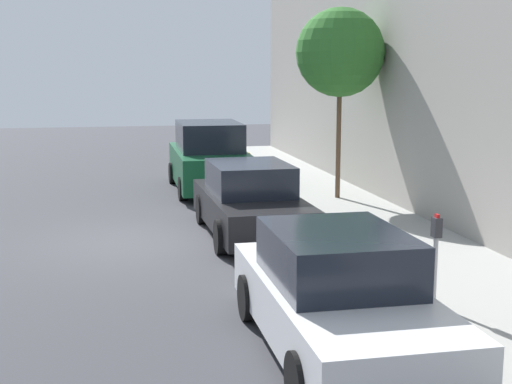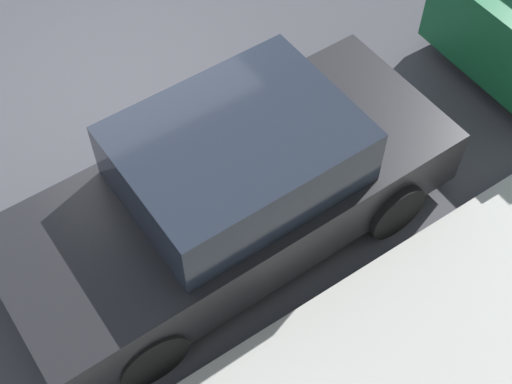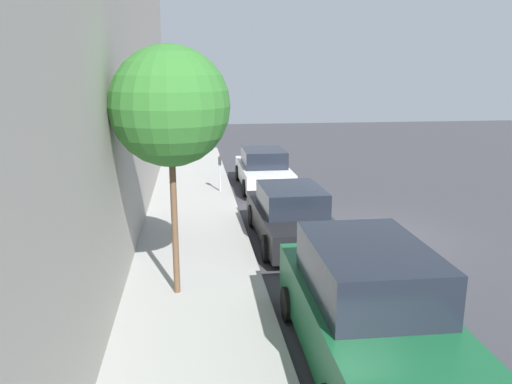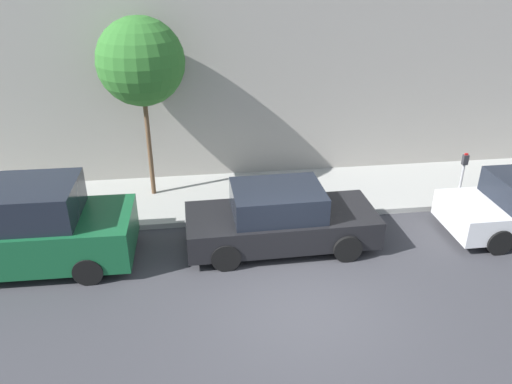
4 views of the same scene
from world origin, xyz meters
name	(u,v)px [view 1 (image 1 of 4)]	position (x,y,z in m)	size (l,w,h in m)	color
ground_plane	(138,242)	(0.00, 0.00, 0.00)	(60.00, 60.00, 0.00)	#38383D
sidewalk	(368,227)	(4.96, 0.00, 0.07)	(2.93, 32.00, 0.15)	#9E9E99
parked_sedan_nearest	(338,296)	(2.18, -6.30, 0.72)	(1.92, 4.51, 1.54)	silver
parked_sedan_second	(250,202)	(2.36, 0.11, 0.72)	(1.92, 4.53, 1.54)	black
parked_suv_third	(209,158)	(2.31, 5.93, 0.93)	(2.08, 4.83, 1.98)	#14512D
parking_meter_near	(436,250)	(3.95, -5.30, 0.97)	(0.11, 0.15, 1.33)	#ADADB2
street_tree	(340,53)	(5.33, 3.27, 3.89)	(2.27, 2.27, 4.88)	brown
fire_hydrant	(248,163)	(3.85, 7.95, 0.49)	(0.20, 0.20, 0.69)	gold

